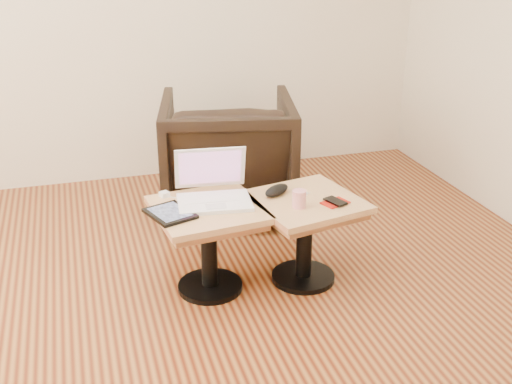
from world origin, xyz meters
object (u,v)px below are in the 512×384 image
object	(u,v)px
side_table_right	(305,220)
armchair	(228,155)
side_table_left	(208,228)
laptop	(213,191)
striped_cup	(299,199)

from	to	relation	value
side_table_right	armchair	world-z (taller)	armchair
side_table_right	armchair	bearing A→B (deg)	87.10
side_table_left	laptop	xyz separation A→B (m)	(0.05, 0.07, 0.17)
side_table_right	laptop	distance (m)	0.51
side_table_right	armchair	xyz separation A→B (m)	(-0.16, 1.01, 0.03)
side_table_left	side_table_right	bearing A→B (deg)	-12.24
side_table_left	striped_cup	world-z (taller)	striped_cup
laptop	armchair	xyz separation A→B (m)	(0.30, 0.89, -0.14)
side_table_left	side_table_right	world-z (taller)	same
side_table_right	armchair	size ratio (longest dim) A/B	0.72
laptop	striped_cup	bearing A→B (deg)	-21.63
side_table_right	striped_cup	world-z (taller)	striped_cup
armchair	striped_cup	bearing A→B (deg)	107.11
laptop	side_table_right	bearing A→B (deg)	-8.46
side_table_left	striped_cup	distance (m)	0.49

